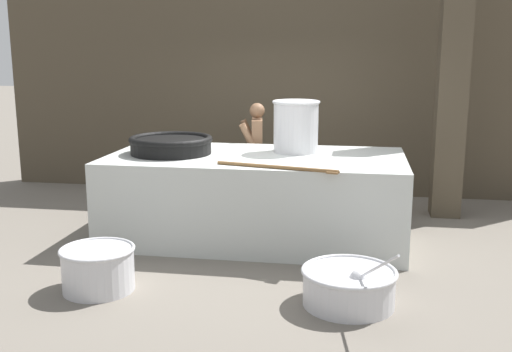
{
  "coord_description": "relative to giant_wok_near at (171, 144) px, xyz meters",
  "views": [
    {
      "loc": [
        1.18,
        -7.04,
        2.26
      ],
      "look_at": [
        0.0,
        0.0,
        0.77
      ],
      "focal_mm": 42.0,
      "sensor_mm": 36.0,
      "label": 1
    }
  ],
  "objects": [
    {
      "name": "ground_plane",
      "position": [
        1.05,
        0.06,
        -1.15
      ],
      "size": [
        60.0,
        60.0,
        0.0
      ],
      "primitive_type": "plane",
      "color": "slate"
    },
    {
      "name": "back_wall",
      "position": [
        1.05,
        2.64,
        0.62
      ],
      "size": [
        9.24,
        0.24,
        3.54
      ],
      "primitive_type": "cube",
      "color": "#4C4233",
      "rests_on": "ground_plane"
    },
    {
      "name": "support_pillar",
      "position": [
        3.49,
        1.51,
        0.62
      ],
      "size": [
        0.39,
        0.39,
        3.54
      ],
      "primitive_type": "cube",
      "color": "#4C4233",
      "rests_on": "ground_plane"
    },
    {
      "name": "hearth_platform",
      "position": [
        1.05,
        0.06,
        -0.63
      ],
      "size": [
        3.56,
        1.82,
        1.03
      ],
      "color": "silver",
      "rests_on": "ground_plane"
    },
    {
      "name": "giant_wok_near",
      "position": [
        0.0,
        0.0,
        0.0
      ],
      "size": [
        1.02,
        1.02,
        0.22
      ],
      "color": "black",
      "rests_on": "hearth_platform"
    },
    {
      "name": "stock_pot",
      "position": [
        1.5,
        0.38,
        0.21
      ],
      "size": [
        0.59,
        0.59,
        0.64
      ],
      "color": "silver",
      "rests_on": "hearth_platform"
    },
    {
      "name": "stirring_paddle",
      "position": [
        1.46,
        -0.76,
        -0.1
      ],
      "size": [
        1.36,
        0.38,
        0.04
      ],
      "rotation": [
        0.0,
        0.0,
        -0.23
      ],
      "color": "brown",
      "rests_on": "hearth_platform"
    },
    {
      "name": "cook",
      "position": [
        0.84,
        1.33,
        -0.31
      ],
      "size": [
        0.4,
        0.6,
        1.55
      ],
      "rotation": [
        0.0,
        0.0,
        3.3
      ],
      "color": "brown",
      "rests_on": "ground_plane"
    },
    {
      "name": "prep_bowl_vegetables",
      "position": [
        2.22,
        -1.82,
        -0.96
      ],
      "size": [
        0.87,
        1.02,
        0.7
      ],
      "color": "silver",
      "rests_on": "ground_plane"
    },
    {
      "name": "prep_bowl_meat",
      "position": [
        -0.17,
        -1.86,
        -0.91
      ],
      "size": [
        0.72,
        0.72,
        0.43
      ],
      "color": "silver",
      "rests_on": "ground_plane"
    }
  ]
}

